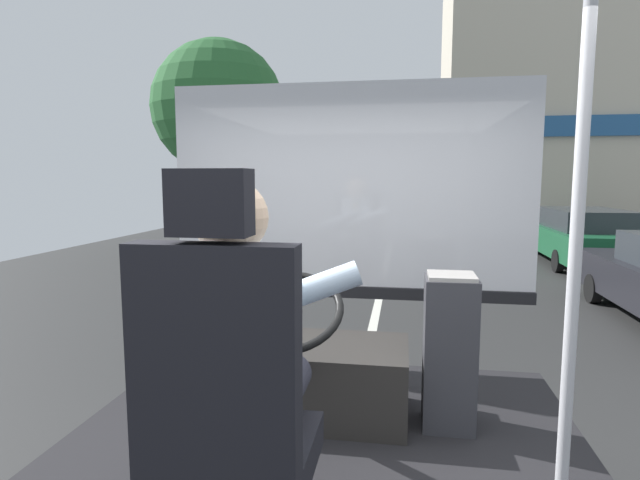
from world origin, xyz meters
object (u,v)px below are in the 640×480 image
object	(u,v)px
driver_seat	(228,423)
fare_box	(449,351)
parked_car_charcoal	(517,216)
parked_car_green	(582,235)
bus_driver	(239,344)
parked_car_red	(497,209)
steering_console	(307,375)
handrail_pole	(574,277)

from	to	relation	value
driver_seat	fare_box	size ratio (longest dim) A/B	1.63
fare_box	parked_car_charcoal	distance (m)	15.46
parked_car_green	bus_driver	bearing A→B (deg)	-112.56
fare_box	parked_car_charcoal	xyz separation A→B (m)	(3.45, 15.06, -0.36)
parked_car_green	parked_car_red	world-z (taller)	parked_car_green
parked_car_green	parked_car_charcoal	distance (m)	5.21
steering_console	handrail_pole	bearing A→B (deg)	-37.34
handrail_pole	fare_box	xyz separation A→B (m)	(-0.33, 0.82, -0.57)
steering_console	parked_car_red	world-z (taller)	steering_console
parked_car_charcoal	parked_car_red	size ratio (longest dim) A/B	0.99
bus_driver	handrail_pole	distance (m)	1.14
handrail_pole	fare_box	world-z (taller)	handrail_pole
driver_seat	parked_car_charcoal	distance (m)	16.85
parked_car_charcoal	parked_car_green	bearing A→B (deg)	-86.01
handrail_pole	parked_car_green	bearing A→B (deg)	71.95
steering_console	handrail_pole	world-z (taller)	handrail_pole
bus_driver	parked_car_green	world-z (taller)	bus_driver
handrail_pole	parked_car_charcoal	xyz separation A→B (m)	(3.12, 15.89, -0.93)
driver_seat	parked_car_green	bearing A→B (deg)	67.65
bus_driver	steering_console	distance (m)	1.26
driver_seat	parked_car_green	distance (m)	12.03
bus_driver	parked_car_red	distance (m)	22.24
bus_driver	fare_box	size ratio (longest dim) A/B	1.02
driver_seat	steering_console	bearing A→B (deg)	90.00
driver_seat	handrail_pole	xyz separation A→B (m)	(1.09, 0.42, 0.40)
steering_console	parked_car_green	bearing A→B (deg)	65.14
bus_driver	fare_box	world-z (taller)	bus_driver
fare_box	steering_console	bearing A→B (deg)	179.65
bus_driver	parked_car_charcoal	world-z (taller)	bus_driver
steering_console	parked_car_green	distance (m)	10.87
steering_console	parked_car_green	world-z (taller)	steering_console
bus_driver	handrail_pole	xyz separation A→B (m)	(1.09, 0.31, 0.19)
parked_car_red	parked_car_green	bearing A→B (deg)	-89.82
fare_box	handrail_pole	bearing A→B (deg)	-68.37
driver_seat	parked_car_red	world-z (taller)	driver_seat
parked_car_green	fare_box	bearing A→B (deg)	-111.11
steering_console	fare_box	distance (m)	0.78
fare_box	parked_car_charcoal	world-z (taller)	fare_box
parked_car_red	steering_console	bearing A→B (deg)	-102.40
parked_car_red	driver_seat	bearing A→B (deg)	-101.72
driver_seat	bus_driver	bearing A→B (deg)	90.00
driver_seat	parked_car_red	size ratio (longest dim) A/B	0.31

